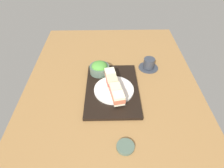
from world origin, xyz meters
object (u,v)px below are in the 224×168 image
(sandwich_plate, at_px, (114,90))
(sandwich_farmost, at_px, (118,98))
(sandwich_inner_near, at_px, (113,81))
(salad_bowl, at_px, (99,68))
(sandwich_nearmost, at_px, (110,74))
(small_sauce_dish, at_px, (125,147))
(coffee_cup, at_px, (149,64))
(sandwich_inner_far, at_px, (115,89))

(sandwich_plate, distance_m, sandwich_farmost, 0.10)
(sandwich_inner_near, height_order, salad_bowl, salad_bowl)
(sandwich_nearmost, relative_size, salad_bowl, 0.61)
(sandwich_plate, distance_m, salad_bowl, 0.18)
(small_sauce_dish, bearing_deg, sandwich_plate, -173.27)
(sandwich_nearmost, xyz_separation_m, coffee_cup, (-0.13, 0.25, -0.02))
(sandwich_inner_far, relative_size, small_sauce_dish, 0.96)
(sandwich_inner_far, xyz_separation_m, sandwich_farmost, (0.06, 0.01, 0.00))
(sandwich_farmost, relative_size, coffee_cup, 0.59)
(salad_bowl, distance_m, coffee_cup, 0.32)
(sandwich_nearmost, bearing_deg, sandwich_inner_far, 11.36)
(sandwich_farmost, bearing_deg, coffee_cup, 147.05)
(sandwich_nearmost, xyz_separation_m, sandwich_inner_far, (0.13, 0.03, 0.00))
(coffee_cup, bearing_deg, sandwich_nearmost, -62.91)
(sandwich_plate, height_order, sandwich_nearmost, sandwich_nearmost)
(sandwich_farmost, bearing_deg, sandwich_inner_near, -168.64)
(sandwich_inner_far, bearing_deg, sandwich_plate, -168.64)
(sandwich_inner_far, bearing_deg, sandwich_farmost, 11.36)
(sandwich_inner_far, height_order, salad_bowl, salad_bowl)
(sandwich_farmost, xyz_separation_m, small_sauce_dish, (0.24, 0.02, -0.05))
(sandwich_nearmost, distance_m, small_sauce_dish, 0.44)
(sandwich_inner_near, bearing_deg, sandwich_plate, 11.36)
(sandwich_plate, bearing_deg, sandwich_inner_far, 11.36)
(sandwich_plate, distance_m, small_sauce_dish, 0.34)
(sandwich_plate, distance_m, sandwich_nearmost, 0.10)
(sandwich_plate, relative_size, coffee_cup, 1.76)
(salad_bowl, distance_m, small_sauce_dish, 0.52)
(salad_bowl, relative_size, coffee_cup, 0.95)
(sandwich_inner_far, xyz_separation_m, small_sauce_dish, (0.31, 0.03, -0.05))
(sandwich_plate, xyz_separation_m, small_sauce_dish, (0.34, 0.04, -0.01))
(sandwich_farmost, xyz_separation_m, salad_bowl, (-0.26, -0.10, -0.01))
(sandwich_inner_near, distance_m, sandwich_inner_far, 0.07)
(sandwich_inner_near, relative_size, coffee_cup, 0.58)
(coffee_cup, bearing_deg, sandwich_inner_near, -50.75)
(sandwich_inner_far, bearing_deg, small_sauce_dish, 6.23)
(sandwich_nearmost, bearing_deg, sandwich_inner_near, 11.36)
(sandwich_inner_far, relative_size, sandwich_farmost, 1.02)
(small_sauce_dish, bearing_deg, sandwich_inner_far, -173.77)
(small_sauce_dish, bearing_deg, sandwich_inner_near, -172.87)
(sandwich_nearmost, xyz_separation_m, small_sauce_dish, (0.44, 0.06, -0.05))
(sandwich_inner_far, bearing_deg, sandwich_nearmost, -168.64)
(sandwich_inner_near, relative_size, salad_bowl, 0.61)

